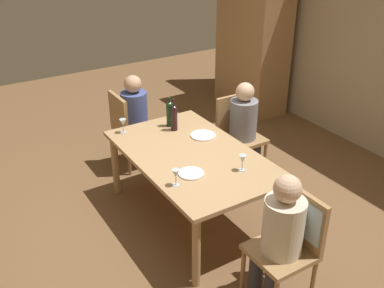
% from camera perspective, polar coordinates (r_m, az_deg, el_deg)
% --- Properties ---
extents(ground_plane, '(10.00, 10.00, 0.00)m').
position_cam_1_polar(ground_plane, '(4.58, 0.00, -9.16)').
color(ground_plane, brown).
extents(armoire_cabinet, '(1.18, 0.62, 2.18)m').
position_cam_1_polar(armoire_cabinet, '(6.81, 7.78, 13.39)').
color(armoire_cabinet, '#A87F51').
rests_on(armoire_cabinet, ground_plane).
extents(dining_table, '(1.76, 1.06, 0.72)m').
position_cam_1_polar(dining_table, '(4.22, 0.00, -2.10)').
color(dining_table, tan).
rests_on(dining_table, ground_plane).
extents(chair_right_end, '(0.44, 0.46, 0.92)m').
position_cam_1_polar(chair_right_end, '(3.50, 12.90, -10.96)').
color(chair_right_end, '#A87F51').
rests_on(chair_right_end, ground_plane).
extents(chair_far_left, '(0.44, 0.44, 0.92)m').
position_cam_1_polar(chair_far_left, '(5.09, 5.87, 1.76)').
color(chair_far_left, '#A87F51').
rests_on(chair_far_left, ground_plane).
extents(chair_left_end, '(0.44, 0.44, 0.92)m').
position_cam_1_polar(chair_left_end, '(5.24, -8.10, 2.38)').
color(chair_left_end, '#A87F51').
rests_on(chair_left_end, ground_plane).
extents(person_woman_host, '(0.31, 0.35, 1.13)m').
position_cam_1_polar(person_woman_host, '(3.38, 11.13, -11.08)').
color(person_woman_host, '#33333D').
rests_on(person_woman_host, ground_plane).
extents(person_man_bearded, '(0.35, 0.30, 1.13)m').
position_cam_1_polar(person_man_bearded, '(4.96, 6.72, 2.50)').
color(person_man_bearded, '#33333D').
rests_on(person_man_bearded, ground_plane).
extents(person_man_guest, '(0.30, 0.35, 1.12)m').
position_cam_1_polar(person_man_guest, '(5.23, -7.05, 3.81)').
color(person_man_guest, '#33333D').
rests_on(person_man_guest, ground_plane).
extents(wine_bottle_tall_green, '(0.07, 0.07, 0.32)m').
position_cam_1_polar(wine_bottle_tall_green, '(4.67, -2.85, 3.96)').
color(wine_bottle_tall_green, '#19381E').
rests_on(wine_bottle_tall_green, dining_table).
extents(wine_bottle_dark_red, '(0.07, 0.07, 0.34)m').
position_cam_1_polar(wine_bottle_dark_red, '(4.58, -2.30, 3.49)').
color(wine_bottle_dark_red, black).
rests_on(wine_bottle_dark_red, dining_table).
extents(wine_glass_near_left, '(0.07, 0.07, 0.15)m').
position_cam_1_polar(wine_glass_near_left, '(3.66, -2.08, -3.85)').
color(wine_glass_near_left, silver).
rests_on(wine_glass_near_left, dining_table).
extents(wine_glass_centre, '(0.07, 0.07, 0.15)m').
position_cam_1_polar(wine_glass_centre, '(3.89, 6.46, -1.97)').
color(wine_glass_centre, silver).
rests_on(wine_glass_centre, dining_table).
extents(wine_glass_near_right, '(0.07, 0.07, 0.15)m').
position_cam_1_polar(wine_glass_near_right, '(4.59, -8.80, 2.65)').
color(wine_glass_near_right, silver).
rests_on(wine_glass_near_right, dining_table).
extents(dinner_plate_host, '(0.26, 0.26, 0.01)m').
position_cam_1_polar(dinner_plate_host, '(4.51, 1.41, 1.11)').
color(dinner_plate_host, white).
rests_on(dinner_plate_host, dining_table).
extents(dinner_plate_guest_left, '(0.23, 0.23, 0.01)m').
position_cam_1_polar(dinner_plate_guest_left, '(3.86, -0.11, -3.76)').
color(dinner_plate_guest_left, white).
rests_on(dinner_plate_guest_left, dining_table).
extents(handbag, '(0.30, 0.20, 0.22)m').
position_cam_1_polar(handbag, '(5.59, -3.74, -0.53)').
color(handbag, brown).
rests_on(handbag, ground_plane).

